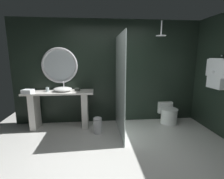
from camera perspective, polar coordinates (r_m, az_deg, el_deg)
The scene contains 13 objects.
ground_plane at distance 3.00m, azimuth 2.46°, elevation -23.53°, with size 5.76×5.76×0.00m, color silver.
back_wall_panel at distance 4.38m, azimuth -0.84°, elevation 5.81°, with size 4.80×0.10×2.60m, color black.
vanity_counter at distance 4.27m, azimuth -17.16°, elevation -5.30°, with size 1.61×0.52×0.89m.
vessel_sink at distance 4.15m, azimuth -16.33°, elevation 0.12°, with size 0.44×0.36×0.22m.
tumbler_cup at distance 4.27m, azimuth -20.96°, elevation 0.04°, with size 0.08×0.08×0.10m, color silver.
tissue_box at distance 4.13m, azimuth -11.59°, elevation -0.03°, with size 0.13×0.10×0.07m, color #282D28.
round_wall_mirror at distance 4.35m, azimuth -17.26°, elevation 7.73°, with size 0.87×0.06×0.87m.
shower_glass_panel at distance 3.68m, azimuth 2.65°, elevation 1.38°, with size 0.02×1.40×2.17m, color silver.
rain_shower_head at distance 4.22m, azimuth 16.20°, elevation 17.35°, with size 0.23×0.23×0.34m.
hanging_bathrobe at distance 4.24m, azimuth 31.83°, elevation 5.07°, with size 0.20×0.62×0.71m.
toilet at distance 4.70m, azimuth 18.32°, elevation -7.67°, with size 0.43×0.63×0.50m.
waste_bin at distance 3.89m, azimuth -4.90°, elevation -11.83°, with size 0.19×0.19×0.38m.
folded_hand_towel at distance 4.22m, azimuth -26.55°, elevation -0.61°, with size 0.23×0.19×0.09m, color white.
Camera 1 is at (-0.35, -2.44, 1.71)m, focal length 27.08 mm.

